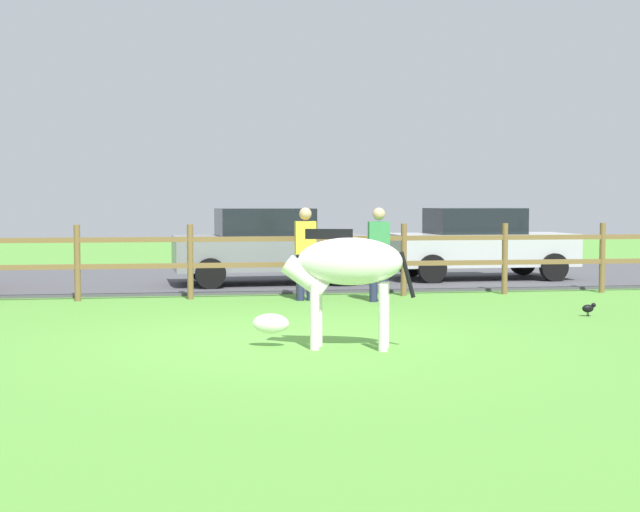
% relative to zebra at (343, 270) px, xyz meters
% --- Properties ---
extents(ground_plane, '(60.00, 60.00, 0.00)m').
position_rel_zebra_xyz_m(ground_plane, '(-0.52, 0.70, -0.93)').
color(ground_plane, '#549338').
extents(parking_asphalt, '(28.00, 7.40, 0.05)m').
position_rel_zebra_xyz_m(parking_asphalt, '(-0.52, 10.00, -0.90)').
color(parking_asphalt, '#47474C').
rests_on(parking_asphalt, ground_plane).
extents(paddock_fence, '(21.64, 0.11, 1.34)m').
position_rel_zebra_xyz_m(paddock_fence, '(-0.76, 5.70, -0.16)').
color(paddock_fence, brown).
rests_on(paddock_fence, ground_plane).
extents(zebra, '(1.89, 0.83, 1.41)m').
position_rel_zebra_xyz_m(zebra, '(0.00, 0.00, 0.00)').
color(zebra, white).
rests_on(zebra, ground_plane).
extents(crow_on_grass, '(0.21, 0.10, 0.20)m').
position_rel_zebra_xyz_m(crow_on_grass, '(4.22, 2.36, -0.80)').
color(crow_on_grass, black).
rests_on(crow_on_grass, ground_plane).
extents(parked_car_silver, '(4.02, 1.92, 1.56)m').
position_rel_zebra_xyz_m(parked_car_silver, '(4.58, 8.49, -0.08)').
color(parked_car_silver, '#B7BABF').
rests_on(parked_car_silver, parking_asphalt).
extents(parked_car_grey, '(4.11, 2.10, 1.56)m').
position_rel_zebra_xyz_m(parked_car_grey, '(-0.09, 8.02, -0.08)').
color(parked_car_grey, slate).
rests_on(parked_car_grey, parking_asphalt).
extents(visitor_left_of_tree, '(0.36, 0.22, 1.64)m').
position_rel_zebra_xyz_m(visitor_left_of_tree, '(0.27, 5.19, -0.02)').
color(visitor_left_of_tree, '#232847').
rests_on(visitor_left_of_tree, ground_plane).
extents(visitor_right_of_tree, '(0.37, 0.24, 1.64)m').
position_rel_zebra_xyz_m(visitor_right_of_tree, '(1.50, 4.80, -0.02)').
color(visitor_right_of_tree, '#232847').
rests_on(visitor_right_of_tree, ground_plane).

